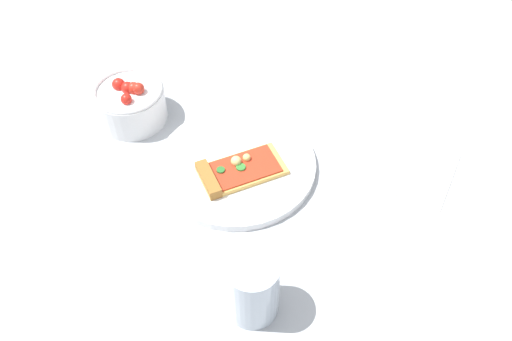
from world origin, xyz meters
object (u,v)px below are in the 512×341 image
object	(u,v)px
soda_glass	(252,289)
salad_bowl	(130,102)
plate	(237,164)
paper_napkin	(411,166)
pizza_slice_main	(235,171)

from	to	relation	value
soda_glass	salad_bowl	bearing A→B (deg)	-145.32
plate	paper_napkin	bearing A→B (deg)	94.50
plate	paper_napkin	xyz separation A→B (m)	(-0.02, 0.29, -0.01)
pizza_slice_main	paper_napkin	xyz separation A→B (m)	(-0.05, 0.29, -0.02)
plate	paper_napkin	size ratio (longest dim) A/B	1.87
plate	salad_bowl	world-z (taller)	salad_bowl
salad_bowl	soda_glass	bearing A→B (deg)	34.68
plate	salad_bowl	bearing A→B (deg)	-117.79
paper_napkin	plate	bearing A→B (deg)	-85.50
salad_bowl	paper_napkin	size ratio (longest dim) A/B	0.88
plate	pizza_slice_main	distance (m)	0.03
plate	salad_bowl	distance (m)	0.23
soda_glass	paper_napkin	distance (m)	0.37
plate	soda_glass	bearing A→B (deg)	10.66
pizza_slice_main	paper_napkin	bearing A→B (deg)	99.72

